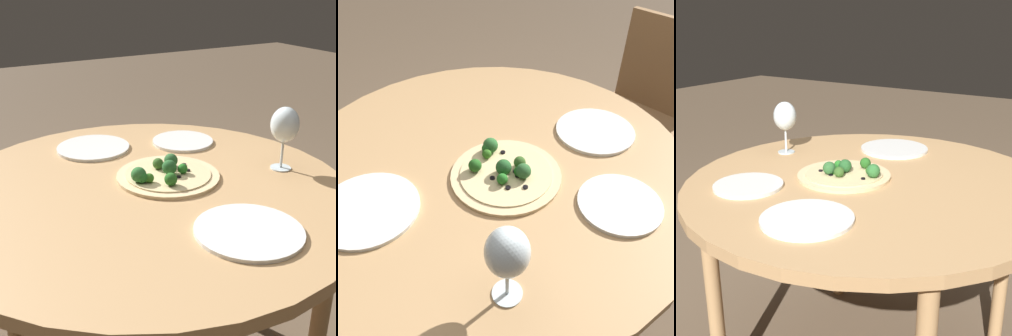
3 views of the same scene
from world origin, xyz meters
TOP-DOWN VIEW (x-y plane):
  - dining_table at (0.00, 0.00)m, footprint 1.16×1.16m
  - pizza at (-0.08, -0.02)m, footprint 0.30×0.30m
  - wine_glass at (-0.42, 0.09)m, footprint 0.08×0.08m
  - plate_near at (-0.09, 0.34)m, footprint 0.26×0.26m
  - plate_far at (-0.28, -0.26)m, footprint 0.21×0.21m
  - plate_side at (0.02, -0.35)m, footprint 0.24×0.24m

SIDE VIEW (x-z plane):
  - dining_table at x=0.00m, z-range 0.30..1.05m
  - plate_near at x=-0.09m, z-range 0.74..0.75m
  - plate_far at x=-0.28m, z-range 0.74..0.75m
  - plate_side at x=0.02m, z-range 0.74..0.75m
  - pizza at x=-0.08m, z-range 0.73..0.79m
  - wine_glass at x=-0.42m, z-range 0.78..0.98m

